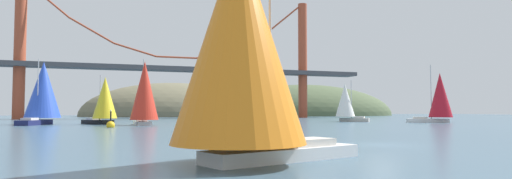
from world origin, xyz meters
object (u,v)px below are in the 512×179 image
Objects in this scene: sailboat_blue_spinnaker at (43,91)px; sailboat_yellow_sail at (104,100)px; sailboat_green_sail at (237,98)px; channel_buoy at (111,125)px; sailboat_crimson_sail at (439,97)px; sailboat_scarlet_sail at (144,92)px; sailboat_orange_sail at (240,42)px; sailboat_white_mainsail at (346,101)px.

sailboat_blue_spinnaker is 1.28× the size of sailboat_yellow_sail.
sailboat_green_sail is 25.85m from channel_buoy.
sailboat_crimson_sail reaches higher than sailboat_scarlet_sail.
channel_buoy is at bearing -148.56° from sailboat_green_sail.
sailboat_orange_sail is 1.15× the size of sailboat_scarlet_sail.
channel_buoy is (-21.77, -13.31, -4.15)m from sailboat_green_sail.
sailboat_crimson_sail is at bearing 3.42° from channel_buoy.
sailboat_yellow_sail is at bearing -179.60° from sailboat_green_sail.
channel_buoy is (-4.84, -6.97, -4.75)m from sailboat_scarlet_sail.
sailboat_scarlet_sail is (-53.83, 3.47, 0.31)m from sailboat_crimson_sail.
sailboat_green_sail reaches higher than channel_buoy.
sailboat_orange_sail reaches higher than sailboat_yellow_sail.
sailboat_yellow_sail is at bearing -16.85° from sailboat_blue_spinnaker.
sailboat_yellow_sail is 60.54m from sailboat_crimson_sail.
sailboat_blue_spinnaker is 1.01× the size of sailboat_scarlet_sail.
sailboat_white_mainsail is 0.80× the size of sailboat_scarlet_sail.
sailboat_white_mainsail reaches higher than channel_buoy.
sailboat_white_mainsail is (55.73, -1.46, -1.32)m from sailboat_blue_spinnaker.
sailboat_scarlet_sail is at bearing -46.17° from sailboat_yellow_sail.
sailboat_scarlet_sail is at bearing 90.66° from sailboat_orange_sail.
sailboat_scarlet_sail is at bearing 176.31° from sailboat_crimson_sail.
sailboat_white_mainsail is 17.50m from sailboat_crimson_sail.
sailboat_white_mainsail is 41.02m from sailboat_scarlet_sail.
sailboat_green_sail is 18.08m from sailboat_scarlet_sail.
sailboat_orange_sail reaches higher than sailboat_crimson_sail.
sailboat_orange_sail reaches higher than sailboat_scarlet_sail.
sailboat_scarlet_sail is at bearing -30.40° from sailboat_blue_spinnaker.
sailboat_blue_spinnaker is at bearing 149.60° from sailboat_scarlet_sail.
sailboat_crimson_sail is (13.54, -11.07, 0.68)m from sailboat_white_mainsail.
sailboat_green_sail is 0.81× the size of sailboat_crimson_sail.
sailboat_green_sail is at bearing 165.12° from sailboat_crimson_sail.
sailboat_blue_spinnaker is at bearing 105.39° from sailboat_orange_sail.
sailboat_green_sail is at bearing 0.40° from sailboat_yellow_sail.
sailboat_crimson_sail is 1.05× the size of sailboat_scarlet_sail.
sailboat_yellow_sail is (9.51, -2.88, -1.45)m from sailboat_blue_spinnaker.
channel_buoy is at bearing -85.27° from sailboat_yellow_sail.
sailboat_green_sail is 0.85× the size of sailboat_scarlet_sail.
sailboat_scarlet_sail is 9.73m from channel_buoy.
sailboat_white_mainsail is 3.19× the size of channel_buoy.
sailboat_crimson_sail is at bearing -9.17° from sailboat_yellow_sail.
sailboat_scarlet_sail is (15.44, -9.06, -0.33)m from sailboat_blue_spinnaker.
sailboat_crimson_sail is (53.27, 45.63, -0.52)m from sailboat_orange_sail.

